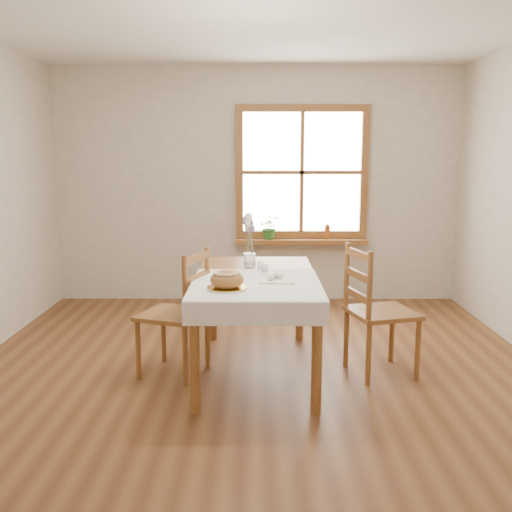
{
  "coord_description": "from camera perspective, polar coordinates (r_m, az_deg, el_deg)",
  "views": [
    {
      "loc": [
        0.01,
        -3.9,
        1.66
      ],
      "look_at": [
        0.0,
        0.3,
        0.9
      ],
      "focal_mm": 40.0,
      "sensor_mm": 36.0,
      "label": 1
    }
  ],
  "objects": [
    {
      "name": "eggs",
      "position": [
        4.06,
        2.15,
        -2.07
      ],
      "size": [
        0.21,
        0.19,
        0.04
      ],
      "primitive_type": null,
      "rotation": [
        0.0,
        0.0,
        -0.1
      ],
      "color": "silver",
      "rests_on": "egg_napkin"
    },
    {
      "name": "chair_right",
      "position": [
        4.41,
        12.5,
        -5.34
      ],
      "size": [
        0.59,
        0.57,
        0.99
      ],
      "primitive_type": null,
      "rotation": [
        0.0,
        0.0,
        1.83
      ],
      "color": "#9E5D30",
      "rests_on": "ground"
    },
    {
      "name": "window",
      "position": [
        6.39,
        4.6,
        8.33
      ],
      "size": [
        1.46,
        0.08,
        1.46
      ],
      "color": "#9E5D30",
      "rests_on": "ground"
    },
    {
      "name": "flower_vase",
      "position": [
        4.59,
        -0.65,
        -0.5
      ],
      "size": [
        0.1,
        0.1,
        0.11
      ],
      "primitive_type": "cylinder",
      "rotation": [
        0.0,
        0.0,
        -0.01
      ],
      "color": "white",
      "rests_on": "dining_table"
    },
    {
      "name": "salt_shaker",
      "position": [
        4.27,
        0.89,
        -1.3
      ],
      "size": [
        0.05,
        0.05,
        0.09
      ],
      "primitive_type": "cylinder",
      "rotation": [
        0.0,
        0.0,
        -0.17
      ],
      "color": "white",
      "rests_on": "table_linen"
    },
    {
      "name": "amber_bottle",
      "position": [
        6.4,
        7.14,
        2.45
      ],
      "size": [
        0.07,
        0.07,
        0.17
      ],
      "primitive_type": "cylinder",
      "rotation": [
        0.0,
        0.0,
        0.25
      ],
      "color": "#984B1C",
      "rests_on": "window_sill"
    },
    {
      "name": "window_sill",
      "position": [
        6.39,
        4.55,
        1.49
      ],
      "size": [
        1.46,
        0.2,
        0.05
      ],
      "color": "#9E5D30",
      "rests_on": "ground"
    },
    {
      "name": "ground",
      "position": [
        4.24,
        -0.01,
        -12.81
      ],
      "size": [
        5.0,
        5.0,
        0.0
      ],
      "primitive_type": "plane",
      "color": "brown",
      "rests_on": "ground"
    },
    {
      "name": "bread_loaf",
      "position": [
        3.81,
        -2.93,
        -2.22
      ],
      "size": [
        0.23,
        0.23,
        0.12
      ],
      "primitive_type": "ellipsoid",
      "color": "#A6663A",
      "rests_on": "bread_plate"
    },
    {
      "name": "dining_table",
      "position": [
        4.31,
        -0.0,
        -3.07
      ],
      "size": [
        0.9,
        1.6,
        0.75
      ],
      "color": "#9E5D30",
      "rests_on": "ground"
    },
    {
      "name": "table_linen",
      "position": [
        4.0,
        -0.01,
        -2.82
      ],
      "size": [
        0.91,
        0.99,
        0.01
      ],
      "primitive_type": "cube",
      "color": "white",
      "rests_on": "dining_table"
    },
    {
      "name": "egg_napkin",
      "position": [
        4.07,
        2.15,
        -2.44
      ],
      "size": [
        0.27,
        0.24,
        0.01
      ],
      "primitive_type": "cube",
      "rotation": [
        0.0,
        0.0,
        -0.1
      ],
      "color": "white",
      "rests_on": "table_linen"
    },
    {
      "name": "bread_plate",
      "position": [
        3.83,
        -2.92,
        -3.23
      ],
      "size": [
        0.33,
        0.33,
        0.01
      ],
      "primitive_type": "cylinder",
      "rotation": [
        0.0,
        0.0,
        -0.29
      ],
      "color": "white",
      "rests_on": "table_linen"
    },
    {
      "name": "chair_left",
      "position": [
        4.34,
        -8.31,
        -5.61
      ],
      "size": [
        0.59,
        0.58,
        0.96
      ],
      "primitive_type": null,
      "rotation": [
        0.0,
        0.0,
        -1.91
      ],
      "color": "#9E5D30",
      "rests_on": "ground"
    },
    {
      "name": "room_walls",
      "position": [
        3.9,
        -0.01,
        10.95
      ],
      "size": [
        4.6,
        5.1,
        2.65
      ],
      "color": "beige",
      "rests_on": "ground"
    },
    {
      "name": "lavender_bouquet",
      "position": [
        4.55,
        -0.66,
        2.15
      ],
      "size": [
        0.17,
        0.17,
        0.32
      ],
      "primitive_type": null,
      "color": "#7760AA",
      "rests_on": "flower_vase"
    },
    {
      "name": "pepper_shaker",
      "position": [
        4.37,
        0.44,
        -1.0
      ],
      "size": [
        0.05,
        0.05,
        0.09
      ],
      "primitive_type": "cylinder",
      "rotation": [
        0.0,
        0.0,
        -0.02
      ],
      "color": "white",
      "rests_on": "table_linen"
    },
    {
      "name": "potted_plant",
      "position": [
        6.35,
        1.4,
        2.63
      ],
      "size": [
        0.25,
        0.28,
        0.2
      ],
      "primitive_type": "imported",
      "rotation": [
        0.0,
        0.0,
        -0.06
      ],
      "color": "#2C6A2A",
      "rests_on": "window_sill"
    }
  ]
}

